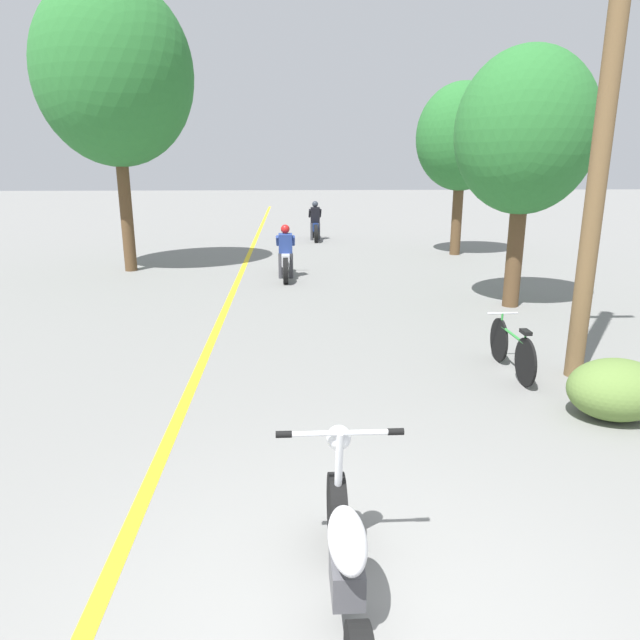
% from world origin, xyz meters
% --- Properties ---
extents(lane_stripe_center, '(0.14, 48.00, 0.01)m').
position_xyz_m(lane_stripe_center, '(-1.70, 12.26, 0.00)').
color(lane_stripe_center, yellow).
rests_on(lane_stripe_center, ground).
extents(utility_pole, '(1.10, 0.24, 6.92)m').
position_xyz_m(utility_pole, '(3.49, 4.47, 3.55)').
color(utility_pole, brown).
rests_on(utility_pole, ground).
extents(roadside_tree_right_near, '(2.69, 2.42, 4.94)m').
position_xyz_m(roadside_tree_right_near, '(4.10, 8.40, 3.37)').
color(roadside_tree_right_near, '#513A23').
rests_on(roadside_tree_right_near, ground).
extents(roadside_tree_right_far, '(2.78, 2.50, 5.19)m').
position_xyz_m(roadside_tree_right_far, '(4.87, 15.18, 3.56)').
color(roadside_tree_right_far, '#513A23').
rests_on(roadside_tree_right_far, ground).
extents(roadside_tree_left, '(3.93, 3.54, 7.24)m').
position_xyz_m(roadside_tree_left, '(-4.71, 12.85, 4.96)').
color(roadside_tree_left, '#513A23').
rests_on(roadside_tree_left, ground).
extents(roadside_bush, '(1.10, 0.88, 0.70)m').
position_xyz_m(roadside_bush, '(3.29, 3.12, 0.35)').
color(roadside_bush, '#5B7A38').
rests_on(roadside_bush, ground).
extents(motorcycle_foreground, '(0.88, 2.07, 1.08)m').
position_xyz_m(motorcycle_foreground, '(-0.06, 0.30, 0.42)').
color(motorcycle_foreground, black).
rests_on(motorcycle_foreground, ground).
extents(motorcycle_rider_lead, '(0.50, 2.07, 1.35)m').
position_xyz_m(motorcycle_rider_lead, '(-0.50, 11.59, 0.51)').
color(motorcycle_rider_lead, black).
rests_on(motorcycle_rider_lead, ground).
extents(motorcycle_rider_far, '(0.50, 2.02, 1.45)m').
position_xyz_m(motorcycle_rider_far, '(0.57, 18.95, 0.55)').
color(motorcycle_rider_far, black).
rests_on(motorcycle_rider_far, ground).
extents(bicycle_parked, '(0.44, 1.62, 0.75)m').
position_xyz_m(bicycle_parked, '(2.66, 4.63, 0.35)').
color(bicycle_parked, black).
rests_on(bicycle_parked, ground).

